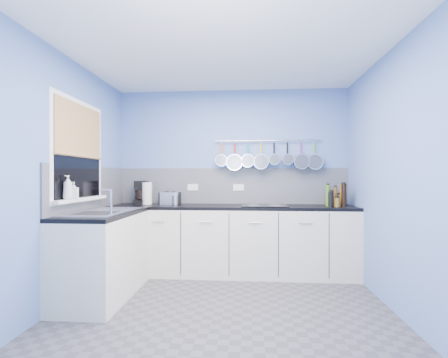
# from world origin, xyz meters

# --- Properties ---
(floor) EXTENTS (3.20, 3.00, 0.02)m
(floor) POSITION_xyz_m (0.00, 0.00, -0.01)
(floor) COLOR #47474C
(floor) RESTS_ON ground
(ceiling) EXTENTS (3.20, 3.00, 0.02)m
(ceiling) POSITION_xyz_m (0.00, 0.00, 2.51)
(ceiling) COLOR white
(ceiling) RESTS_ON ground
(wall_back) EXTENTS (3.20, 0.02, 2.50)m
(wall_back) POSITION_xyz_m (0.00, 1.51, 1.25)
(wall_back) COLOR #5776B7
(wall_back) RESTS_ON ground
(wall_front) EXTENTS (3.20, 0.02, 2.50)m
(wall_front) POSITION_xyz_m (0.00, -1.51, 1.25)
(wall_front) COLOR #5776B7
(wall_front) RESTS_ON ground
(wall_left) EXTENTS (0.02, 3.00, 2.50)m
(wall_left) POSITION_xyz_m (-1.61, 0.00, 1.25)
(wall_left) COLOR #5776B7
(wall_left) RESTS_ON ground
(wall_right) EXTENTS (0.02, 3.00, 2.50)m
(wall_right) POSITION_xyz_m (1.61, 0.00, 1.25)
(wall_right) COLOR #5776B7
(wall_right) RESTS_ON ground
(backsplash_back) EXTENTS (3.20, 0.02, 0.50)m
(backsplash_back) POSITION_xyz_m (0.00, 1.49, 1.15)
(backsplash_back) COLOR slate
(backsplash_back) RESTS_ON wall_back
(backsplash_left) EXTENTS (0.02, 1.80, 0.50)m
(backsplash_left) POSITION_xyz_m (-1.59, 0.60, 1.15)
(backsplash_left) COLOR slate
(backsplash_left) RESTS_ON wall_left
(cabinet_run_back) EXTENTS (3.20, 0.60, 0.86)m
(cabinet_run_back) POSITION_xyz_m (0.00, 1.20, 0.43)
(cabinet_run_back) COLOR beige
(cabinet_run_back) RESTS_ON ground
(worktop_back) EXTENTS (3.20, 0.60, 0.04)m
(worktop_back) POSITION_xyz_m (0.00, 1.20, 0.88)
(worktop_back) COLOR black
(worktop_back) RESTS_ON cabinet_run_back
(cabinet_run_left) EXTENTS (0.60, 1.20, 0.86)m
(cabinet_run_left) POSITION_xyz_m (-1.30, 0.30, 0.43)
(cabinet_run_left) COLOR beige
(cabinet_run_left) RESTS_ON ground
(worktop_left) EXTENTS (0.60, 1.20, 0.04)m
(worktop_left) POSITION_xyz_m (-1.30, 0.30, 0.88)
(worktop_left) COLOR black
(worktop_left) RESTS_ON cabinet_run_left
(window_frame) EXTENTS (0.01, 1.00, 1.10)m
(window_frame) POSITION_xyz_m (-1.58, 0.30, 1.55)
(window_frame) COLOR white
(window_frame) RESTS_ON wall_left
(window_glass) EXTENTS (0.01, 0.90, 1.00)m
(window_glass) POSITION_xyz_m (-1.57, 0.30, 1.55)
(window_glass) COLOR black
(window_glass) RESTS_ON wall_left
(bamboo_blind) EXTENTS (0.01, 0.90, 0.55)m
(bamboo_blind) POSITION_xyz_m (-1.56, 0.30, 1.77)
(bamboo_blind) COLOR tan
(bamboo_blind) RESTS_ON wall_left
(window_sill) EXTENTS (0.10, 0.98, 0.03)m
(window_sill) POSITION_xyz_m (-1.55, 0.30, 1.04)
(window_sill) COLOR white
(window_sill) RESTS_ON wall_left
(sink_unit) EXTENTS (0.50, 0.95, 0.01)m
(sink_unit) POSITION_xyz_m (-1.30, 0.30, 0.90)
(sink_unit) COLOR silver
(sink_unit) RESTS_ON worktop_left
(mixer_tap) EXTENTS (0.12, 0.08, 0.26)m
(mixer_tap) POSITION_xyz_m (-1.14, 0.12, 1.03)
(mixer_tap) COLOR silver
(mixer_tap) RESTS_ON worktop_left
(socket_left) EXTENTS (0.15, 0.01, 0.09)m
(socket_left) POSITION_xyz_m (-0.55, 1.48, 1.13)
(socket_left) COLOR white
(socket_left) RESTS_ON backsplash_back
(socket_right) EXTENTS (0.15, 0.01, 0.09)m
(socket_right) POSITION_xyz_m (0.10, 1.48, 1.13)
(socket_right) COLOR white
(socket_right) RESTS_ON backsplash_back
(pot_rail) EXTENTS (1.45, 0.02, 0.02)m
(pot_rail) POSITION_xyz_m (0.50, 1.45, 1.78)
(pot_rail) COLOR silver
(pot_rail) RESTS_ON wall_back
(soap_bottle_a) EXTENTS (0.11, 0.11, 0.24)m
(soap_bottle_a) POSITION_xyz_m (-1.53, 0.02, 1.17)
(soap_bottle_a) COLOR white
(soap_bottle_a) RESTS_ON window_sill
(soap_bottle_b) EXTENTS (0.10, 0.10, 0.17)m
(soap_bottle_b) POSITION_xyz_m (-1.53, 0.12, 1.14)
(soap_bottle_b) COLOR white
(soap_bottle_b) RESTS_ON window_sill
(paper_towel) EXTENTS (0.14, 0.14, 0.30)m
(paper_towel) POSITION_xyz_m (-1.15, 1.29, 1.05)
(paper_towel) COLOR white
(paper_towel) RESTS_ON worktop_back
(coffee_maker) EXTENTS (0.20, 0.22, 0.32)m
(coffee_maker) POSITION_xyz_m (-1.25, 1.33, 1.06)
(coffee_maker) COLOR black
(coffee_maker) RESTS_ON worktop_back
(toaster) EXTENTS (0.26, 0.15, 0.17)m
(toaster) POSITION_xyz_m (-0.83, 1.30, 0.98)
(toaster) COLOR silver
(toaster) RESTS_ON worktop_back
(canister) EXTENTS (0.12, 0.12, 0.13)m
(canister) POSITION_xyz_m (-0.75, 1.24, 0.97)
(canister) COLOR silver
(canister) RESTS_ON worktop_back
(hob) EXTENTS (0.58, 0.51, 0.01)m
(hob) POSITION_xyz_m (0.44, 1.16, 0.91)
(hob) COLOR black
(hob) RESTS_ON worktop_back
(pan_0) EXTENTS (0.17, 0.10, 0.36)m
(pan_0) POSITION_xyz_m (-0.13, 1.44, 1.60)
(pan_0) COLOR silver
(pan_0) RESTS_ON pot_rail
(pan_1) EXTENTS (0.23, 0.13, 0.42)m
(pan_1) POSITION_xyz_m (0.05, 1.44, 1.57)
(pan_1) COLOR silver
(pan_1) RESTS_ON pot_rail
(pan_2) EXTENTS (0.19, 0.13, 0.38)m
(pan_2) POSITION_xyz_m (0.23, 1.44, 1.59)
(pan_2) COLOR silver
(pan_2) RESTS_ON pot_rail
(pan_3) EXTENTS (0.21, 0.12, 0.40)m
(pan_3) POSITION_xyz_m (0.41, 1.44, 1.58)
(pan_3) COLOR silver
(pan_3) RESTS_ON pot_rail
(pan_4) EXTENTS (0.15, 0.11, 0.34)m
(pan_4) POSITION_xyz_m (0.59, 1.44, 1.61)
(pan_4) COLOR silver
(pan_4) RESTS_ON pot_rail
(pan_5) EXTENTS (0.15, 0.12, 0.34)m
(pan_5) POSITION_xyz_m (0.77, 1.44, 1.61)
(pan_5) COLOR silver
(pan_5) RESTS_ON pot_rail
(pan_6) EXTENTS (0.21, 0.12, 0.40)m
(pan_6) POSITION_xyz_m (0.95, 1.44, 1.58)
(pan_6) COLOR silver
(pan_6) RESTS_ON pot_rail
(pan_7) EXTENTS (0.22, 0.11, 0.41)m
(pan_7) POSITION_xyz_m (1.14, 1.44, 1.58)
(pan_7) COLOR silver
(pan_7) RESTS_ON pot_rail
(condiment_0) EXTENTS (0.06, 0.06, 0.15)m
(condiment_0) POSITION_xyz_m (1.43, 1.30, 0.97)
(condiment_0) COLOR olive
(condiment_0) RESTS_ON worktop_back
(condiment_1) EXTENTS (0.07, 0.07, 0.18)m
(condiment_1) POSITION_xyz_m (1.34, 1.32, 0.99)
(condiment_1) COLOR #4C190C
(condiment_1) RESTS_ON worktop_back
(condiment_2) EXTENTS (0.06, 0.06, 0.13)m
(condiment_2) POSITION_xyz_m (1.29, 1.32, 0.96)
(condiment_2) COLOR #265919
(condiment_2) RESTS_ON worktop_back
(condiment_3) EXTENTS (0.06, 0.06, 0.28)m
(condiment_3) POSITION_xyz_m (1.45, 1.21, 1.04)
(condiment_3) COLOR #8C5914
(condiment_3) RESTS_ON worktop_back
(condiment_4) EXTENTS (0.05, 0.05, 0.24)m
(condiment_4) POSITION_xyz_m (1.36, 1.24, 1.02)
(condiment_4) COLOR brown
(condiment_4) RESTS_ON worktop_back
(condiment_5) EXTENTS (0.06, 0.06, 0.27)m
(condiment_5) POSITION_xyz_m (1.26, 1.21, 1.04)
(condiment_5) COLOR #3F721E
(condiment_5) RESTS_ON worktop_back
(condiment_6) EXTENTS (0.06, 0.06, 0.29)m
(condiment_6) POSITION_xyz_m (1.44, 1.13, 1.04)
(condiment_6) COLOR black
(condiment_6) RESTS_ON worktop_back
(condiment_7) EXTENTS (0.07, 0.07, 0.11)m
(condiment_7) POSITION_xyz_m (1.35, 1.10, 0.96)
(condiment_7) COLOR brown
(condiment_7) RESTS_ON worktop_back
(condiment_8) EXTENTS (0.06, 0.06, 0.19)m
(condiment_8) POSITION_xyz_m (1.27, 1.11, 0.99)
(condiment_8) COLOR black
(condiment_8) RESTS_ON worktop_back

